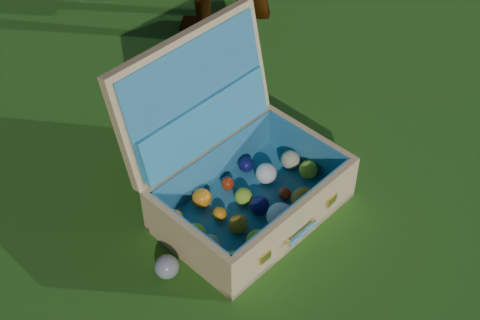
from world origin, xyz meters
name	(u,v)px	position (x,y,z in m)	size (l,w,h in m)	color
ground	(289,193)	(0.00, 0.00, 0.00)	(60.00, 60.00, 0.00)	#215114
stray_ball	(167,267)	(-0.46, -0.09, 0.03)	(0.07, 0.07, 0.07)	#4472B1
suitcase	(234,167)	(-0.16, 0.06, 0.14)	(0.64, 0.59, 0.50)	#DEB477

